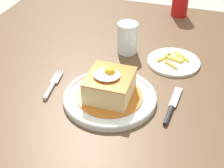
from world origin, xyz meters
name	(u,v)px	position (x,y,z in m)	size (l,w,h in m)	color
dining_table	(115,91)	(0.00, 0.00, 0.63)	(1.15, 1.09, 0.73)	brown
main_plate	(110,97)	(0.03, -0.16, 0.74)	(0.26, 0.26, 0.02)	white
sandwich_meal	(110,87)	(0.03, -0.16, 0.78)	(0.18, 0.18, 0.10)	#C66B23
fork	(52,87)	(-0.14, -0.17, 0.74)	(0.03, 0.14, 0.01)	silver
knife	(171,110)	(0.20, -0.16, 0.74)	(0.03, 0.17, 0.01)	#262628
soda_can	(180,1)	(0.14, 0.45, 0.79)	(0.07, 0.07, 0.12)	red
drinking_glass	(127,40)	(0.01, 0.10, 0.77)	(0.07, 0.07, 0.10)	#3F2314
side_plate_fries	(174,62)	(0.17, 0.08, 0.73)	(0.17, 0.17, 0.02)	white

